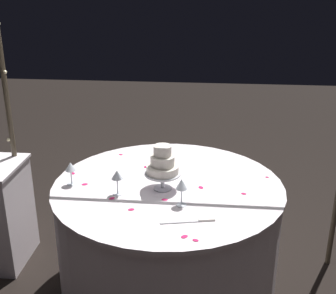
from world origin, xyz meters
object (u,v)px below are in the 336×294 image
at_px(tiered_cake, 163,165).
at_px(wine_glass_1, 182,185).
at_px(cake_knife, 191,221).
at_px(wine_glass_0, 117,176).
at_px(wine_glass_2, 71,168).
at_px(main_table, 168,236).
at_px(decorative_arch, 173,70).

xyz_separation_m(tiered_cake, wine_glass_1, (0.13, -0.19, -0.04)).
bearing_deg(cake_knife, wine_glass_0, 148.81).
relative_size(wine_glass_2, cake_knife, 0.51).
xyz_separation_m(wine_glass_2, cake_knife, (0.76, -0.37, -0.11)).
height_order(main_table, tiered_cake, tiered_cake).
relative_size(tiered_cake, wine_glass_1, 1.72).
distance_m(wine_glass_1, cake_knife, 0.22).
bearing_deg(wine_glass_0, decorative_arch, 59.93).
relative_size(decorative_arch, wine_glass_1, 14.12).
xyz_separation_m(main_table, wine_glass_1, (0.10, -0.25, 0.49)).
relative_size(wine_glass_0, wine_glass_2, 1.04).
bearing_deg(wine_glass_0, wine_glass_2, 161.74).
height_order(wine_glass_0, wine_glass_1, wine_glass_1).
bearing_deg(wine_glass_0, wine_glass_1, -14.16).
distance_m(tiered_cake, cake_knife, 0.44).
bearing_deg(wine_glass_2, decorative_arch, 33.14).
relative_size(main_table, tiered_cake, 5.09).
relative_size(tiered_cake, wine_glass_0, 1.82).
bearing_deg(wine_glass_1, wine_glass_2, 163.99).
bearing_deg(wine_glass_2, main_table, 4.95).
distance_m(wine_glass_0, wine_glass_2, 0.33).
distance_m(wine_glass_1, wine_glass_2, 0.72).
xyz_separation_m(wine_glass_1, wine_glass_2, (-0.70, 0.20, -0.01)).
bearing_deg(tiered_cake, wine_glass_2, 179.16).
relative_size(decorative_arch, wine_glass_0, 14.97).
xyz_separation_m(tiered_cake, wine_glass_2, (-0.57, 0.01, -0.05)).
bearing_deg(cake_knife, main_table, 111.15).
distance_m(wine_glass_2, cake_knife, 0.85).
xyz_separation_m(main_table, tiered_cake, (-0.03, -0.06, 0.53)).
relative_size(wine_glass_0, wine_glass_1, 0.94).
bearing_deg(decorative_arch, main_table, -90.00).
bearing_deg(tiered_cake, wine_glass_0, -159.91).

